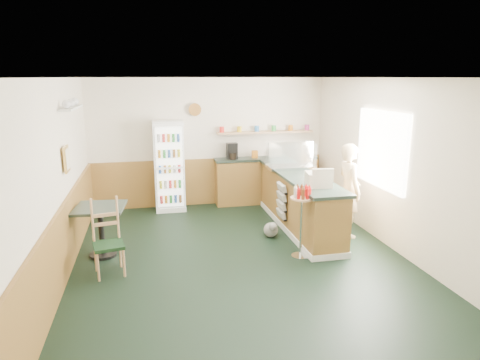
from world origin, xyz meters
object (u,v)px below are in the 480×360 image
object	(u,v)px
condiment_stand	(302,209)
cafe_chair	(108,234)
cash_register	(318,179)
display_case	(291,156)
cafe_table	(101,221)
shopkeeper	(349,190)
drinks_fridge	(169,166)

from	to	relation	value
condiment_stand	cafe_chair	xyz separation A→B (m)	(-2.83, 0.09, -0.20)
cafe_chair	cash_register	bearing A→B (deg)	-5.89
display_case	cafe_chair	xyz separation A→B (m)	(-3.24, -1.67, -0.70)
cafe_table	cafe_chair	distance (m)	0.62
condiment_stand	shopkeeper	bearing A→B (deg)	32.28
shopkeeper	cash_register	bearing A→B (deg)	113.58
shopkeeper	cafe_chair	distance (m)	4.00
display_case	cafe_chair	size ratio (longest dim) A/B	0.82
cafe_chair	condiment_stand	bearing A→B (deg)	-13.00
condiment_stand	cafe_table	world-z (taller)	condiment_stand
cafe_chair	display_case	bearing A→B (deg)	16.03
display_case	shopkeeper	world-z (taller)	shopkeeper
shopkeeper	drinks_fridge	bearing A→B (deg)	52.73
display_case	shopkeeper	xyz separation A→B (m)	(0.70, -1.06, -0.45)
display_case	cafe_table	distance (m)	3.63
condiment_stand	cash_register	bearing A→B (deg)	43.54
condiment_stand	cafe_chair	size ratio (longest dim) A/B	1.03
drinks_fridge	cafe_chair	bearing A→B (deg)	-109.68
cash_register	condiment_stand	bearing A→B (deg)	-127.61
shopkeeper	display_case	bearing A→B (deg)	33.15
display_case	cash_register	size ratio (longest dim) A/B	2.24
cash_register	cafe_table	distance (m)	3.46
cafe_table	condiment_stand	bearing A→B (deg)	-12.81
drinks_fridge	cafe_chair	xyz separation A→B (m)	(-1.01, -2.82, -0.36)
display_case	cafe_table	world-z (taller)	display_case
display_case	shopkeeper	distance (m)	1.34
display_case	condiment_stand	distance (m)	1.87
drinks_fridge	display_case	size ratio (longest dim) A/B	2.10
drinks_fridge	cash_register	size ratio (longest dim) A/B	4.70
condiment_stand	display_case	bearing A→B (deg)	76.83
cafe_table	cafe_chair	xyz separation A→B (m)	(0.16, -0.59, -0.00)
display_case	condiment_stand	bearing A→B (deg)	-103.17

